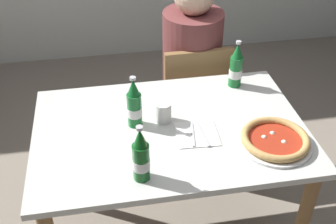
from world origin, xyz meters
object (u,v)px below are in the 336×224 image
object	(u,v)px
diner_seated	(191,78)
pizza_margherita_near	(275,140)
napkin_with_cutlery	(197,134)
beer_bottle_left	(141,157)
beer_bottle_center	(236,67)
dining_table_main	(170,147)
beer_bottle_right	(134,105)
chair_behind_table	(193,97)
paper_cup	(163,112)

from	to	relation	value
diner_seated	pizza_margherita_near	bearing A→B (deg)	-78.81
napkin_with_cutlery	pizza_margherita_near	bearing A→B (deg)	-21.09
diner_seated	beer_bottle_left	world-z (taller)	diner_seated
beer_bottle_center	dining_table_main	bearing A→B (deg)	-142.91
dining_table_main	pizza_margherita_near	bearing A→B (deg)	-23.93
beer_bottle_left	beer_bottle_right	xyz separation A→B (m)	(0.01, 0.34, 0.00)
diner_seated	beer_bottle_right	bearing A→B (deg)	-122.96
pizza_margherita_near	chair_behind_table	bearing A→B (deg)	101.82
dining_table_main	napkin_with_cutlery	bearing A→B (deg)	-31.32
chair_behind_table	paper_cup	xyz separation A→B (m)	(-0.27, -0.55, 0.32)
dining_table_main	chair_behind_table	xyz separation A→B (m)	(0.25, 0.61, -0.15)
beer_bottle_left	paper_cup	bearing A→B (deg)	67.81
pizza_margherita_near	beer_bottle_right	bearing A→B (deg)	157.45
chair_behind_table	beer_bottle_right	bearing A→B (deg)	53.93
diner_seated	pizza_margherita_near	world-z (taller)	diner_seated
napkin_with_cutlery	beer_bottle_center	bearing A→B (deg)	52.15
diner_seated	paper_cup	bearing A→B (deg)	-113.90
napkin_with_cutlery	chair_behind_table	bearing A→B (deg)	78.26
pizza_margherita_near	beer_bottle_left	world-z (taller)	beer_bottle_left
beer_bottle_left	paper_cup	world-z (taller)	beer_bottle_left
dining_table_main	chair_behind_table	distance (m)	0.68
chair_behind_table	beer_bottle_center	xyz separation A→B (m)	(0.14, -0.32, 0.37)
pizza_margherita_near	paper_cup	bearing A→B (deg)	151.11
beer_bottle_right	dining_table_main	bearing A→B (deg)	-18.55
beer_bottle_left	napkin_with_cutlery	xyz separation A→B (m)	(0.27, 0.22, -0.10)
pizza_margherita_near	beer_bottle_left	size ratio (longest dim) A/B	1.26
pizza_margherita_near	paper_cup	xyz separation A→B (m)	(-0.43, 0.24, 0.03)
dining_table_main	chair_behind_table	size ratio (longest dim) A/B	1.41
dining_table_main	napkin_with_cutlery	distance (m)	0.17
chair_behind_table	pizza_margherita_near	size ratio (longest dim) A/B	2.72
napkin_with_cutlery	paper_cup	world-z (taller)	paper_cup
chair_behind_table	paper_cup	bearing A→B (deg)	63.37
diner_seated	beer_bottle_center	world-z (taller)	diner_seated
paper_cup	chair_behind_table	bearing A→B (deg)	64.12
dining_table_main	chair_behind_table	world-z (taller)	chair_behind_table
pizza_margherita_near	beer_bottle_right	distance (m)	0.61
chair_behind_table	beer_bottle_right	distance (m)	0.78
beer_bottle_left	paper_cup	distance (m)	0.37
dining_table_main	paper_cup	world-z (taller)	paper_cup
dining_table_main	napkin_with_cutlery	xyz separation A→B (m)	(0.11, -0.07, 0.12)
beer_bottle_center	paper_cup	distance (m)	0.47
dining_table_main	chair_behind_table	bearing A→B (deg)	67.84
beer_bottle_right	paper_cup	world-z (taller)	beer_bottle_right
beer_bottle_left	paper_cup	size ratio (longest dim) A/B	2.60
beer_bottle_center	beer_bottle_left	bearing A→B (deg)	-133.35
chair_behind_table	beer_bottle_right	xyz separation A→B (m)	(-0.40, -0.56, 0.37)
chair_behind_table	diner_seated	world-z (taller)	diner_seated
pizza_margherita_near	beer_bottle_center	world-z (taller)	beer_bottle_center
chair_behind_table	beer_bottle_left	xyz separation A→B (m)	(-0.41, -0.90, 0.37)
beer_bottle_center	napkin_with_cutlery	distance (m)	0.46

